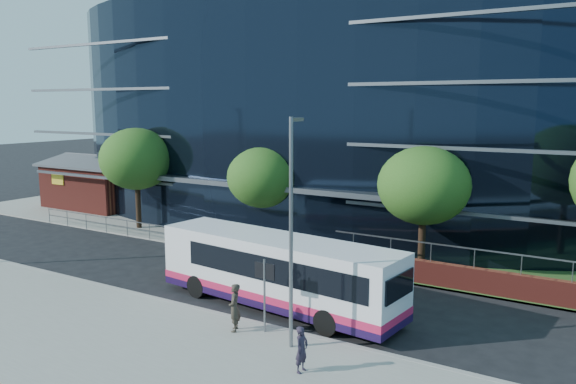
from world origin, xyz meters
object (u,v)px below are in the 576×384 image
Objects in this scene: brick_pavilion at (101,184)px; pedestrian_b at (235,308)px; street_sign at (265,280)px; tree_far_c at (424,186)px; city_bus at (279,271)px; streetlight_east at (291,227)px; pedestrian at (302,349)px; tree_far_b at (263,178)px; tree_far_a at (136,159)px.

brick_pavilion is 4.75× the size of pedestrian_b.
street_sign is 11.14m from tree_far_c.
streetlight_east is at bearing -45.76° from city_bus.
pedestrian is at bearing -49.24° from streetlight_east.
streetlight_east is (-1.00, -11.17, -0.10)m from tree_far_c.
brick_pavilion is 5.74× the size of pedestrian.
streetlight_east is (1.50, -0.59, 2.29)m from street_sign.
pedestrian is at bearing -88.88° from tree_far_c.
street_sign is 13.54m from tree_far_b.
street_sign reaches higher than pedestrian.
tree_far_b is at bearing 2.86° from tree_far_a.
streetlight_east reaches higher than brick_pavilion.
city_bus is 3.23m from pedestrian_b.
city_bus is (25.44, -12.41, -0.32)m from brick_pavilion.
brick_pavilion is at bearing 153.45° from tree_far_a.
brick_pavilion is at bearing 168.12° from tree_far_b.
streetlight_east is at bearing 58.41° from pedestrian_b.
tree_far_a is 0.87× the size of streetlight_east.
tree_far_c reaches higher than tree_far_b.
city_bus is 6.10m from pedestrian.
streetlight_east reaches higher than city_bus.
tree_far_a is at bearing 148.83° from street_sign.
city_bus reaches higher than street_sign.
pedestrian_b is (6.48, -11.59, -3.15)m from tree_far_b.
tree_far_c is at bearing 84.89° from streetlight_east.
tree_far_b is 0.76× the size of streetlight_east.
pedestrian is (1.25, -1.45, -3.54)m from streetlight_east.
tree_far_c reaches higher than pedestrian_b.
pedestrian_b is at bearing -107.61° from tree_far_c.
pedestrian_b is (25.48, -15.59, -0.88)m from brick_pavilion.
tree_far_c is at bearing 0.00° from tree_far_a.
brick_pavilion is at bearing 62.55° from pedestrian.
tree_far_b is 16.97m from pedestrian.
streetlight_east is 4.02m from pedestrian.
brick_pavilion is 1.42× the size of tree_far_b.
tree_far_c is (2.50, 10.59, 2.39)m from street_sign.
streetlight_east is at bearing -52.37° from tree_far_b.
pedestrian_b is (-3.52, -11.09, -3.48)m from tree_far_c.
city_bus reaches higher than pedestrian.
tree_far_a is 1.07× the size of tree_far_c.
tree_far_b is at bearing 179.50° from pedestrian_b.
tree_far_a reaches higher than brick_pavilion.
streetlight_east is 0.70× the size of city_bus.
tree_far_c is 11.22m from streetlight_east.
streetlight_east reaches higher than tree_far_b.
tree_far_a reaches higher than pedestrian_b.
pedestrian_b is (-2.52, 0.08, -3.38)m from streetlight_east.
tree_far_a is 1.15× the size of tree_far_b.
tree_far_a is 10.03m from tree_far_b.
brick_pavilion is 32.19m from streetlight_east.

